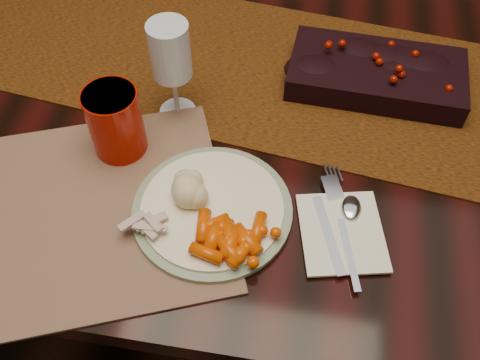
% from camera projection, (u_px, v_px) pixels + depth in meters
% --- Properties ---
extents(floor, '(5.00, 5.00, 0.00)m').
position_uv_depth(floor, '(248.00, 273.00, 1.58)').
color(floor, black).
rests_on(floor, ground).
extents(dining_table, '(1.80, 1.00, 0.75)m').
position_uv_depth(dining_table, '(249.00, 200.00, 1.28)').
color(dining_table, black).
rests_on(dining_table, floor).
extents(table_runner, '(1.93, 0.64, 0.00)m').
position_uv_depth(table_runner, '(230.00, 63.00, 1.01)').
color(table_runner, black).
rests_on(table_runner, dining_table).
extents(centerpiece, '(0.32, 0.18, 0.06)m').
position_uv_depth(centerpiece, '(377.00, 71.00, 0.95)').
color(centerpiece, black).
rests_on(centerpiece, table_runner).
extents(placemat_main, '(0.60, 0.52, 0.00)m').
position_uv_depth(placemat_main, '(61.00, 217.00, 0.80)').
color(placemat_main, brown).
rests_on(placemat_main, dining_table).
extents(dinner_plate, '(0.28, 0.28, 0.01)m').
position_uv_depth(dinner_plate, '(212.00, 209.00, 0.80)').
color(dinner_plate, '#FFF2C9').
rests_on(dinner_plate, placemat_main).
extents(baby_carrots, '(0.11, 0.10, 0.02)m').
position_uv_depth(baby_carrots, '(226.00, 243.00, 0.75)').
color(baby_carrots, '#D64600').
rests_on(baby_carrots, dinner_plate).
extents(mashed_potatoes, '(0.10, 0.09, 0.04)m').
position_uv_depth(mashed_potatoes, '(188.00, 183.00, 0.79)').
color(mashed_potatoes, beige).
rests_on(mashed_potatoes, dinner_plate).
extents(turkey_shreds, '(0.07, 0.06, 0.02)m').
position_uv_depth(turkey_shreds, '(143.00, 226.00, 0.76)').
color(turkey_shreds, beige).
rests_on(turkey_shreds, dinner_plate).
extents(napkin, '(0.15, 0.16, 0.00)m').
position_uv_depth(napkin, '(342.00, 232.00, 0.78)').
color(napkin, white).
rests_on(napkin, placemat_main).
extents(fork, '(0.08, 0.17, 0.00)m').
position_uv_depth(fork, '(330.00, 222.00, 0.79)').
color(fork, silver).
rests_on(fork, napkin).
extents(spoon, '(0.06, 0.15, 0.00)m').
position_uv_depth(spoon, '(350.00, 239.00, 0.77)').
color(spoon, silver).
rests_on(spoon, napkin).
extents(red_cup, '(0.09, 0.09, 0.12)m').
position_uv_depth(red_cup, '(115.00, 122.00, 0.84)').
color(red_cup, '#A40E00').
rests_on(red_cup, placemat_main).
extents(wine_glass, '(0.07, 0.07, 0.18)m').
position_uv_depth(wine_glass, '(173.00, 72.00, 0.87)').
color(wine_glass, '#BABBBC').
rests_on(wine_glass, dining_table).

